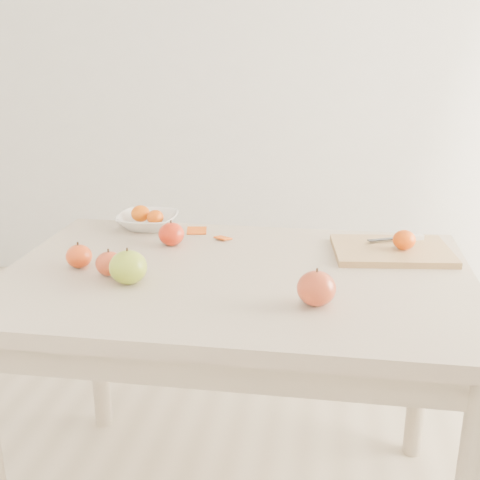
# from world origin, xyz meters

# --- Properties ---
(table) EXTENTS (1.20, 0.80, 0.75)m
(table) POSITION_xyz_m (0.00, 0.00, 0.65)
(table) COLOR #C1AC92
(table) RESTS_ON ground
(cutting_board) EXTENTS (0.34, 0.27, 0.02)m
(cutting_board) POSITION_xyz_m (0.40, 0.20, 0.76)
(cutting_board) COLOR tan
(cutting_board) RESTS_ON table
(board_tangerine) EXTENTS (0.06, 0.06, 0.05)m
(board_tangerine) POSITION_xyz_m (0.43, 0.19, 0.80)
(board_tangerine) COLOR #CE4107
(board_tangerine) RESTS_ON cutting_board
(fruit_bowl) EXTENTS (0.19, 0.19, 0.05)m
(fruit_bowl) POSITION_xyz_m (-0.34, 0.33, 0.77)
(fruit_bowl) COLOR white
(fruit_bowl) RESTS_ON table
(bowl_tangerine_near) EXTENTS (0.06, 0.06, 0.05)m
(bowl_tangerine_near) POSITION_xyz_m (-0.36, 0.34, 0.79)
(bowl_tangerine_near) COLOR orange
(bowl_tangerine_near) RESTS_ON fruit_bowl
(bowl_tangerine_far) EXTENTS (0.05, 0.05, 0.05)m
(bowl_tangerine_far) POSITION_xyz_m (-0.31, 0.32, 0.79)
(bowl_tangerine_far) COLOR #D35C07
(bowl_tangerine_far) RESTS_ON fruit_bowl
(orange_peel_a) EXTENTS (0.07, 0.05, 0.01)m
(orange_peel_a) POSITION_xyz_m (-0.17, 0.31, 0.75)
(orange_peel_a) COLOR #D1510E
(orange_peel_a) RESTS_ON table
(orange_peel_b) EXTENTS (0.06, 0.05, 0.01)m
(orange_peel_b) POSITION_xyz_m (-0.08, 0.26, 0.75)
(orange_peel_b) COLOR #D7510F
(orange_peel_b) RESTS_ON table
(paring_knife) EXTENTS (0.16, 0.08, 0.01)m
(paring_knife) POSITION_xyz_m (0.45, 0.27, 0.78)
(paring_knife) COLOR silver
(paring_knife) RESTS_ON cutting_board
(apple_green) EXTENTS (0.09, 0.09, 0.08)m
(apple_green) POSITION_xyz_m (-0.25, -0.11, 0.79)
(apple_green) COLOR olive
(apple_green) RESTS_ON table
(apple_red_d) EXTENTS (0.07, 0.07, 0.06)m
(apple_red_d) POSITION_xyz_m (-0.31, -0.07, 0.78)
(apple_red_d) COLOR #9E1D11
(apple_red_d) RESTS_ON table
(apple_red_a) EXTENTS (0.07, 0.07, 0.07)m
(apple_red_a) POSITION_xyz_m (-0.22, 0.18, 0.78)
(apple_red_a) COLOR #97010B
(apple_red_a) RESTS_ON table
(apple_red_e) EXTENTS (0.09, 0.09, 0.08)m
(apple_red_e) POSITION_xyz_m (0.21, -0.17, 0.79)
(apple_red_e) COLOR maroon
(apple_red_e) RESTS_ON table
(apple_red_b) EXTENTS (0.07, 0.07, 0.06)m
(apple_red_b) POSITION_xyz_m (-0.41, -0.03, 0.78)
(apple_red_b) COLOR #A5160B
(apple_red_b) RESTS_ON table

